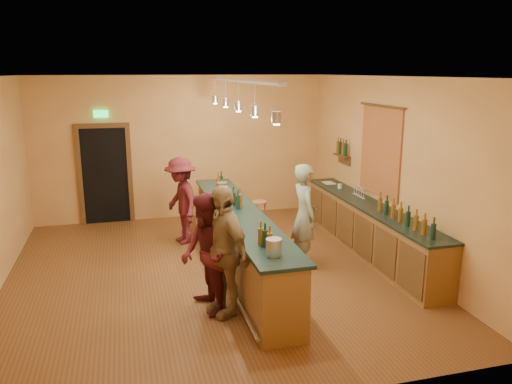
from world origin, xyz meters
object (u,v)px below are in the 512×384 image
object	(u,v)px
customer_a	(207,254)
customer_b	(223,251)
back_counter	(369,228)
tasting_bar	(240,236)
bar_stool	(259,208)
bartender	(304,216)
customer_c	(181,201)

from	to	relation	value
customer_a	customer_b	bearing A→B (deg)	58.49
back_counter	tasting_bar	bearing A→B (deg)	-175.81
tasting_bar	customer_a	world-z (taller)	customer_a
back_counter	customer_a	world-z (taller)	customer_a
tasting_bar	bar_stool	world-z (taller)	tasting_bar
customer_b	bar_stool	distance (m)	3.69
bartender	customer_b	distance (m)	2.16
back_counter	customer_b	distance (m)	3.43
bartender	customer_c	distance (m)	2.57
tasting_bar	customer_a	bearing A→B (deg)	-120.19
bar_stool	back_counter	bearing A→B (deg)	-48.44
tasting_bar	customer_a	size ratio (longest dim) A/B	3.01
back_counter	customer_a	bearing A→B (deg)	-155.19
customer_c	customer_a	bearing A→B (deg)	-14.48
tasting_bar	bartender	bearing A→B (deg)	-2.06
bartender	bar_stool	size ratio (longest dim) A/B	2.75
bartender	customer_c	xyz separation A→B (m)	(-1.88, 1.74, -0.05)
customer_a	back_counter	bearing A→B (deg)	104.70
customer_b	customer_c	world-z (taller)	customer_b
bartender	customer_b	bearing A→B (deg)	127.94
customer_a	customer_b	distance (m)	0.24
bartender	customer_a	size ratio (longest dim) A/B	1.05
tasting_bar	customer_c	distance (m)	1.88
customer_c	bar_stool	size ratio (longest dim) A/B	2.60
customer_b	customer_c	size ratio (longest dim) A/B	1.08
back_counter	customer_b	world-z (taller)	customer_b
customer_a	bartender	bearing A→B (deg)	113.87
customer_a	customer_b	size ratio (longest dim) A/B	0.93
back_counter	customer_c	bearing A→B (deg)	154.78
bartender	customer_b	xyz separation A→B (m)	(-1.67, -1.36, 0.02)
customer_b	bartender	bearing A→B (deg)	106.54
tasting_bar	bartender	xyz separation A→B (m)	(1.13, -0.04, 0.29)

